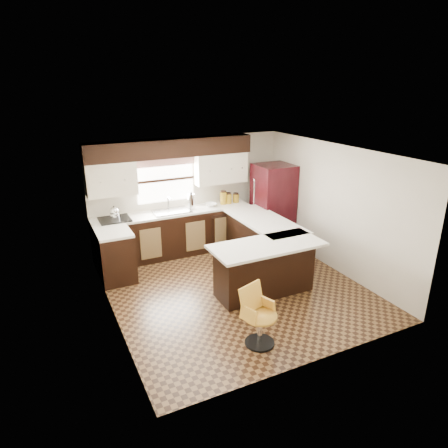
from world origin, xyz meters
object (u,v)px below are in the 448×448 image
refrigerator (273,205)px  bar_chair (260,317)px  peninsula_long (261,244)px  peninsula_return (264,269)px

refrigerator → bar_chair: 3.74m
peninsula_long → bar_chair: size_ratio=2.28×
peninsula_long → bar_chair: bearing=-121.2°
peninsula_return → bar_chair: (-0.80, -1.21, -0.02)m
peninsula_return → refrigerator: (1.32, 1.84, 0.45)m
peninsula_long → bar_chair: 2.56m
peninsula_long → peninsula_return: same height
refrigerator → bar_chair: bearing=-124.8°
refrigerator → bar_chair: size_ratio=2.10×
peninsula_return → bar_chair: size_ratio=1.93×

